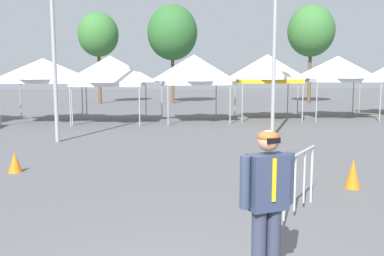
{
  "coord_description": "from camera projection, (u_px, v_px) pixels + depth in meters",
  "views": [
    {
      "loc": [
        -0.37,
        -3.6,
        2.35
      ],
      "look_at": [
        0.42,
        4.62,
        1.3
      ],
      "focal_mm": 38.81,
      "sensor_mm": 36.0,
      "label": 1
    }
  ],
  "objects": [
    {
      "name": "traffic_cone_near_barrier",
      "position": [
        353.0,
        174.0,
        8.66
      ],
      "size": [
        0.32,
        0.32,
        0.61
      ],
      "primitive_type": "cone",
      "color": "orange",
      "rests_on": "ground"
    },
    {
      "name": "tree_behind_tents_right",
      "position": [
        172.0,
        33.0,
        34.48
      ],
      "size": [
        4.16,
        4.16,
        8.18
      ],
      "color": "brown",
      "rests_on": "ground"
    },
    {
      "name": "crowd_barrier_mid_lot",
      "position": [
        295.0,
        173.0,
        6.8
      ],
      "size": [
        1.3,
        1.71,
        1.08
      ],
      "color": "#B7BABF",
      "rests_on": "ground"
    },
    {
      "name": "light_pole_near_lift",
      "position": [
        52.0,
        3.0,
        14.16
      ],
      "size": [
        0.36,
        0.36,
        8.5
      ],
      "color": "#9E9EA3",
      "rests_on": "ground"
    },
    {
      "name": "canopy_tent_behind_left",
      "position": [
        338.0,
        69.0,
        22.49
      ],
      "size": [
        3.66,
        3.66,
        3.4
      ],
      "color": "#9E9EA3",
      "rests_on": "ground"
    },
    {
      "name": "tree_behind_tents_left",
      "position": [
        311.0,
        31.0,
        34.6
      ],
      "size": [
        3.89,
        3.89,
        8.19
      ],
      "color": "brown",
      "rests_on": "ground"
    },
    {
      "name": "person_foreground",
      "position": [
        267.0,
        199.0,
        4.45
      ],
      "size": [
        0.63,
        0.34,
        1.78
      ],
      "color": "#33384C",
      "rests_on": "ground"
    },
    {
      "name": "traffic_cone_lot_center",
      "position": [
        15.0,
        162.0,
        10.09
      ],
      "size": [
        0.32,
        0.32,
        0.5
      ],
      "primitive_type": "cone",
      "color": "orange",
      "rests_on": "ground"
    },
    {
      "name": "canopy_tent_behind_right",
      "position": [
        43.0,
        71.0,
        20.76
      ],
      "size": [
        3.47,
        3.47,
        3.2
      ],
      "color": "#9E9EA3",
      "rests_on": "ground"
    },
    {
      "name": "canopy_tent_behind_center",
      "position": [
        267.0,
        69.0,
        22.04
      ],
      "size": [
        3.43,
        3.43,
        3.46
      ],
      "color": "#9E9EA3",
      "rests_on": "ground"
    },
    {
      "name": "canopy_tent_left_of_center",
      "position": [
        110.0,
        71.0,
        20.51
      ],
      "size": [
        3.61,
        3.61,
        3.32
      ],
      "color": "#9E9EA3",
      "rests_on": "ground"
    },
    {
      "name": "canopy_tent_center",
      "position": [
        194.0,
        70.0,
        20.94
      ],
      "size": [
        3.37,
        3.37,
        3.4
      ],
      "color": "#9E9EA3",
      "rests_on": "ground"
    },
    {
      "name": "tree_behind_tents_center",
      "position": [
        98.0,
        35.0,
        34.38
      ],
      "size": [
        3.34,
        3.34,
        7.56
      ],
      "color": "brown",
      "rests_on": "ground"
    },
    {
      "name": "light_pole_opposite_side",
      "position": [
        275.0,
        19.0,
        15.23
      ],
      "size": [
        0.36,
        0.36,
        7.73
      ],
      "color": "#9E9EA3",
      "rests_on": "ground"
    }
  ]
}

